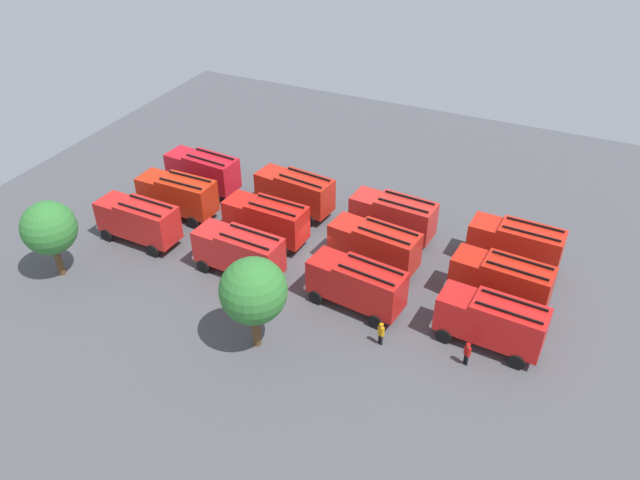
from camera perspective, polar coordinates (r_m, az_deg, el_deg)
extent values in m
plane|color=#4C4C51|center=(50.42, 0.00, -1.31)|extent=(65.28, 65.28, 0.00)
cube|color=red|center=(50.59, 14.87, 0.40)|extent=(2.33, 2.62, 2.60)
cube|color=#8C9EAD|center=(50.58, 13.79, 1.01)|extent=(0.20, 2.13, 1.46)
cube|color=red|center=(50.11, 18.71, -0.52)|extent=(4.93, 2.76, 2.90)
cube|color=black|center=(48.68, 18.88, 0.57)|extent=(4.32, 0.36, 0.12)
cube|color=black|center=(49.85, 19.21, 1.35)|extent=(4.32, 0.36, 0.12)
cube|color=silver|center=(51.41, 13.41, -0.30)|extent=(0.33, 2.38, 0.28)
cylinder|color=black|center=(50.51, 14.03, -1.67)|extent=(1.12, 0.41, 1.10)
cylinder|color=black|center=(52.45, 14.77, -0.29)|extent=(1.12, 0.41, 1.10)
cylinder|color=black|center=(50.00, 19.39, -3.19)|extent=(1.12, 0.41, 1.10)
cylinder|color=black|center=(51.97, 19.92, -1.73)|extent=(1.12, 0.41, 1.10)
cube|color=red|center=(52.47, 4.30, 2.93)|extent=(2.40, 2.68, 2.60)
cube|color=#8C9EAD|center=(52.69, 3.29, 3.52)|extent=(0.26, 2.12, 1.46)
cube|color=red|center=(51.25, 7.82, 2.04)|extent=(5.00, 2.90, 2.90)
cube|color=black|center=(49.88, 7.65, 3.18)|extent=(4.31, 0.49, 0.12)
cube|color=black|center=(50.98, 8.27, 3.88)|extent=(4.31, 0.49, 0.12)
cube|color=silver|center=(53.52, 3.10, 2.23)|extent=(0.40, 2.38, 0.28)
cylinder|color=black|center=(52.46, 3.46, 0.96)|extent=(1.13, 0.44, 1.10)
cylinder|color=black|center=(54.29, 4.60, 2.18)|extent=(1.13, 0.44, 1.10)
cylinder|color=black|center=(50.91, 8.38, -0.57)|extent=(1.13, 0.44, 1.10)
cylinder|color=black|center=(52.79, 9.39, 0.74)|extent=(1.13, 0.44, 1.10)
cube|color=red|center=(56.00, -4.41, 5.14)|extent=(2.50, 2.76, 2.60)
cube|color=#8C9EAD|center=(56.41, -5.29, 5.69)|extent=(0.35, 2.12, 1.46)
cube|color=red|center=(54.16, -1.41, 4.32)|extent=(5.08, 3.09, 2.90)
cube|color=black|center=(52.89, -1.84, 5.46)|extent=(4.30, 0.67, 0.12)
cube|color=black|center=(53.89, -1.03, 6.07)|extent=(4.30, 0.67, 0.12)
cube|color=silver|center=(57.21, -5.34, 4.45)|extent=(0.50, 2.38, 0.28)
cylinder|color=black|center=(56.07, -5.22, 3.30)|extent=(1.14, 0.49, 1.10)
cylinder|color=black|center=(57.71, -3.80, 4.35)|extent=(1.14, 0.49, 1.10)
cylinder|color=black|center=(53.64, -1.01, 1.85)|extent=(1.14, 0.49, 1.10)
cylinder|color=black|center=(55.35, 0.34, 3.00)|extent=(1.14, 0.49, 1.10)
cube|color=red|center=(60.54, -12.53, 6.78)|extent=(2.41, 2.68, 2.60)
cube|color=#8C9EAD|center=(61.05, -13.32, 7.25)|extent=(0.27, 2.12, 1.46)
cube|color=red|center=(58.37, -9.93, 6.17)|extent=(5.00, 2.91, 2.90)
cube|color=black|center=(57.19, -10.51, 7.26)|extent=(4.31, 0.50, 0.12)
cube|color=black|center=(58.12, -9.66, 7.82)|extent=(4.31, 0.50, 0.12)
cube|color=silver|center=(61.81, -13.24, 6.08)|extent=(0.41, 2.38, 0.28)
cylinder|color=black|center=(60.63, -13.22, 5.05)|extent=(1.13, 0.45, 1.10)
cylinder|color=black|center=(62.15, -11.78, 6.03)|extent=(1.13, 0.45, 1.10)
cylinder|color=black|center=(57.72, -9.56, 3.92)|extent=(1.13, 0.45, 1.10)
cylinder|color=black|center=(59.31, -8.14, 4.96)|extent=(1.13, 0.45, 1.10)
cube|color=red|center=(46.58, 13.46, -2.67)|extent=(2.41, 2.68, 2.60)
cube|color=#8C9EAD|center=(46.60, 12.30, -1.99)|extent=(0.27, 2.12, 1.46)
cube|color=red|center=(45.98, 17.59, -3.79)|extent=(5.00, 2.91, 2.90)
cube|color=black|center=(44.51, 17.71, -2.69)|extent=(4.31, 0.50, 0.12)
cube|color=black|center=(45.62, 18.15, -1.77)|extent=(4.31, 0.50, 0.12)
cube|color=silver|center=(47.50, 11.91, -3.35)|extent=(0.41, 2.38, 0.28)
cylinder|color=black|center=(46.64, 12.50, -4.90)|extent=(1.13, 0.44, 1.10)
cylinder|color=black|center=(48.48, 13.45, -3.30)|extent=(1.13, 0.44, 1.10)
cylinder|color=black|center=(45.97, 18.26, -6.71)|extent=(1.13, 0.44, 1.10)
cylinder|color=black|center=(47.84, 18.98, -5.02)|extent=(1.13, 0.44, 1.10)
cube|color=red|center=(48.89, 2.50, 0.37)|extent=(2.50, 2.76, 2.60)
cube|color=#8C9EAD|center=(49.14, 1.45, 1.04)|extent=(0.35, 2.12, 1.46)
cube|color=red|center=(47.50, 6.16, -0.75)|extent=(5.08, 3.09, 2.90)
cube|color=black|center=(46.09, 5.89, 0.42)|extent=(4.30, 0.67, 0.12)
cube|color=black|center=(47.13, 6.65, 1.22)|extent=(4.30, 0.67, 0.12)
cube|color=silver|center=(50.03, 1.28, -0.30)|extent=(0.50, 2.38, 0.28)
cylinder|color=black|center=(49.02, 1.55, -1.72)|extent=(1.14, 0.49, 1.10)
cylinder|color=black|center=(50.71, 2.94, -0.36)|extent=(1.14, 0.49, 1.10)
cylinder|color=black|center=(47.24, 6.66, -3.59)|extent=(1.14, 0.49, 1.10)
cylinder|color=black|center=(49.00, 7.92, -2.11)|extent=(1.14, 0.49, 1.10)
cube|color=red|center=(52.18, -7.25, 2.54)|extent=(2.34, 2.62, 2.60)
cube|color=#8C9EAD|center=(52.56, -8.22, 3.11)|extent=(0.20, 2.13, 1.46)
cube|color=red|center=(50.42, -3.97, 1.70)|extent=(4.93, 2.76, 2.90)
cube|color=black|center=(49.09, -4.46, 2.85)|extent=(4.32, 0.36, 0.12)
cube|color=black|center=(50.08, -3.63, 3.59)|extent=(4.32, 0.36, 0.12)
cube|color=silver|center=(53.41, -8.23, 1.81)|extent=(0.33, 2.38, 0.28)
cylinder|color=black|center=(52.32, -8.04, 0.53)|extent=(1.12, 0.41, 1.10)
cylinder|color=black|center=(53.93, -6.60, 1.80)|extent=(1.12, 0.41, 1.10)
cylinder|color=black|center=(50.01, -3.44, -0.95)|extent=(1.12, 0.41, 1.10)
cylinder|color=black|center=(51.68, -2.07, 0.42)|extent=(1.12, 0.41, 1.10)
cube|color=red|center=(57.08, -14.94, 4.59)|extent=(2.23, 2.53, 2.60)
cube|color=#8C9EAD|center=(57.56, -15.80, 5.07)|extent=(0.11, 2.13, 1.46)
cube|color=red|center=(55.00, -12.11, 4.00)|extent=(4.83, 2.56, 2.90)
cube|color=black|center=(53.77, -12.73, 5.09)|extent=(4.32, 0.17, 0.12)
cube|color=black|center=(54.70, -11.89, 5.75)|extent=(4.32, 0.17, 0.12)
cube|color=silver|center=(58.35, -15.69, 3.85)|extent=(0.23, 2.38, 0.28)
cylinder|color=black|center=(57.20, -15.60, 2.73)|extent=(1.10, 0.36, 1.10)
cylinder|color=black|center=(58.73, -14.16, 3.87)|extent=(1.10, 0.36, 1.10)
cylinder|color=black|center=(54.43, -11.60, 1.61)|extent=(1.10, 0.36, 1.10)
cylinder|color=black|center=(56.03, -10.20, 2.82)|extent=(1.10, 0.36, 1.10)
cube|color=red|center=(42.92, 12.36, -6.22)|extent=(2.39, 2.66, 2.60)
cube|color=#8C9EAD|center=(42.92, 11.09, -5.48)|extent=(0.24, 2.12, 1.46)
cube|color=red|center=(42.36, 16.87, -7.46)|extent=(4.98, 2.86, 2.90)
cube|color=black|center=(40.83, 16.98, -6.40)|extent=(4.32, 0.45, 0.12)
cube|color=black|center=(41.89, 17.47, -5.30)|extent=(4.32, 0.45, 0.12)
cube|color=silver|center=(43.89, 10.69, -6.88)|extent=(0.38, 2.38, 0.28)
cylinder|color=black|center=(43.10, 11.33, -8.62)|extent=(1.12, 0.43, 1.10)
cylinder|color=black|center=(44.85, 12.37, -6.75)|extent=(1.12, 0.43, 1.10)
cylinder|color=black|center=(42.51, 17.62, -10.61)|extent=(1.12, 0.43, 1.10)
cylinder|color=black|center=(44.28, 18.40, -8.61)|extent=(1.12, 0.43, 1.10)
cube|color=red|center=(45.02, 0.67, -3.02)|extent=(2.50, 2.76, 2.60)
cube|color=#8C9EAD|center=(45.28, -0.46, -2.28)|extent=(0.35, 2.12, 1.46)
cube|color=red|center=(43.60, 4.60, -4.36)|extent=(5.08, 3.10, 2.90)
cube|color=black|center=(42.15, 4.25, -3.21)|extent=(4.30, 0.68, 0.12)
cube|color=black|center=(43.13, 5.13, -2.25)|extent=(4.30, 0.68, 0.12)
cube|color=silver|center=(46.24, -0.61, -3.66)|extent=(0.50, 2.38, 0.28)
cylinder|color=black|center=(45.29, -0.36, -5.28)|extent=(1.14, 0.49, 1.10)
cylinder|color=black|center=(46.87, 1.22, -3.68)|extent=(1.14, 0.49, 1.10)
cylinder|color=black|center=(43.49, 5.14, -7.47)|extent=(1.14, 0.49, 1.10)
cylinder|color=black|center=(45.13, 6.57, -5.72)|extent=(1.14, 0.49, 1.10)
cube|color=red|center=(48.78, -9.81, -0.25)|extent=(2.36, 2.64, 2.60)
cube|color=#8C9EAD|center=(49.18, -10.82, 0.38)|extent=(0.22, 2.13, 1.46)
cube|color=red|center=(46.92, -6.41, -1.28)|extent=(4.95, 2.80, 2.90)
cube|color=black|center=(45.56, -7.02, -0.12)|extent=(4.32, 0.40, 0.12)
cube|color=black|center=(46.48, -6.06, 0.73)|extent=(4.32, 0.40, 0.12)
cube|color=silver|center=(50.09, -10.78, -0.95)|extent=(0.35, 2.38, 0.28)
cylinder|color=black|center=(49.05, -10.65, -2.38)|extent=(1.12, 0.42, 1.10)
cylinder|color=black|center=(50.53, -9.01, -0.95)|extent=(1.12, 0.42, 1.10)
cylinder|color=black|center=(46.61, -5.87, -4.15)|extent=(1.12, 0.42, 1.10)
cylinder|color=black|center=(48.16, -4.30, -2.58)|extent=(1.12, 0.42, 1.10)
cube|color=red|center=(54.42, -18.29, 2.37)|extent=(2.30, 2.59, 2.60)
cube|color=#8C9EAD|center=(54.95, -19.15, 2.90)|extent=(0.17, 2.13, 1.46)
cube|color=red|center=(52.15, -15.53, 1.61)|extent=(4.90, 2.70, 2.90)
cube|color=black|center=(50.93, -16.29, 2.71)|extent=(4.32, 0.30, 0.12)
cube|color=black|center=(51.76, -15.31, 3.44)|extent=(4.32, 0.30, 0.12)
cube|color=silver|center=(55.79, -18.98, 1.66)|extent=(0.30, 2.38, 0.28)
cylinder|color=black|center=(54.69, -18.99, 0.44)|extent=(1.11, 0.40, 1.10)
cylinder|color=black|center=(56.03, -17.34, 1.68)|extent=(1.11, 0.40, 1.10)
cylinder|color=black|center=(51.65, -15.08, -0.95)|extent=(1.11, 0.40, 1.10)
cylinder|color=black|center=(53.08, -13.44, 0.39)|extent=(1.11, 0.40, 1.10)
cylinder|color=black|center=(46.44, -6.88, -4.63)|extent=(0.16, 0.16, 0.80)
cylinder|color=black|center=(46.46, -6.62, -4.60)|extent=(0.16, 0.16, 0.80)
cube|color=gold|center=(45.99, -6.81, -3.90)|extent=(0.48, 0.45, 0.69)
sphere|color=brown|center=(45.70, -6.85, -3.45)|extent=(0.22, 0.22, 0.22)
cylinder|color=gold|center=(45.65, -6.86, -3.36)|extent=(0.28, 0.28, 0.07)
cylinder|color=black|center=(46.92, 2.69, -3.92)|extent=(0.16, 0.16, 0.79)
cylinder|color=black|center=(47.06, 2.81, -3.78)|extent=(0.16, 0.16, 0.79)
cube|color=orange|center=(46.53, 2.77, -3.14)|extent=(0.29, 0.45, 0.69)
sphere|color=beige|center=(46.26, 2.79, -2.69)|extent=(0.22, 0.22, 0.22)
cylinder|color=orange|center=(46.20, 2.79, -2.61)|extent=(0.28, 0.28, 0.07)
cylinder|color=black|center=(42.48, 5.49, -9.00)|extent=(0.16, 0.16, 0.82)
cylinder|color=black|center=(42.38, 5.68, -9.15)|extent=(0.16, 0.16, 0.82)
cube|color=orange|center=(41.91, 5.64, -8.31)|extent=(0.48, 0.41, 0.71)
sphere|color=beige|center=(41.59, 5.68, -7.84)|extent=(0.23, 0.23, 0.23)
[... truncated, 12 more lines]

